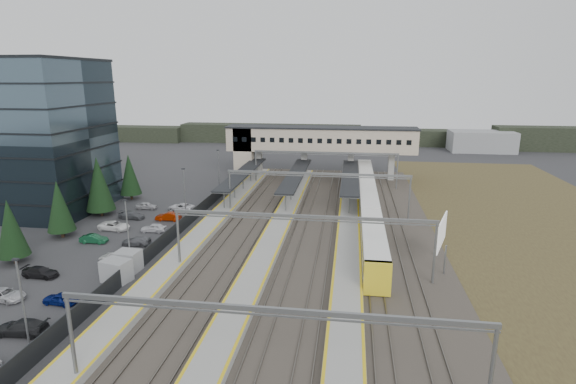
# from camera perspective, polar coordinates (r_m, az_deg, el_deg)

# --- Properties ---
(ground) EXTENTS (220.00, 220.00, 0.00)m
(ground) POSITION_cam_1_polar(r_m,az_deg,el_deg) (60.05, -8.95, -6.68)
(ground) COLOR #2B2B2D
(ground) RESTS_ON ground
(office_building) EXTENTS (24.30, 18.30, 24.30)m
(office_building) POSITION_cam_1_polar(r_m,az_deg,el_deg) (84.70, -30.90, 6.12)
(office_building) COLOR #3A4C59
(office_building) RESTS_ON ground
(conifer_row) EXTENTS (4.42, 49.82, 9.50)m
(conifer_row) POSITION_cam_1_polar(r_m,az_deg,el_deg) (65.21, -29.01, -2.19)
(conifer_row) COLOR black
(conifer_row) RESTS_ON ground
(car_park) EXTENTS (10.60, 44.80, 1.29)m
(car_park) POSITION_cam_1_polar(r_m,az_deg,el_deg) (60.13, -22.88, -7.05)
(car_park) COLOR #A7A6AA
(car_park) RESTS_ON ground
(lampposts) EXTENTS (0.50, 53.25, 8.07)m
(lampposts) POSITION_cam_1_polar(r_m,az_deg,el_deg) (62.53, -15.81, -2.02)
(lampposts) COLOR slate
(lampposts) RESTS_ON ground
(fence) EXTENTS (0.08, 90.00, 2.00)m
(fence) POSITION_cam_1_polar(r_m,az_deg,el_deg) (66.23, -13.14, -3.95)
(fence) COLOR #26282B
(fence) RESTS_ON ground
(relay_cabin_near) EXTENTS (3.29, 2.72, 2.40)m
(relay_cabin_near) POSITION_cam_1_polar(r_m,az_deg,el_deg) (52.41, -20.96, -9.31)
(relay_cabin_near) COLOR gray
(relay_cabin_near) RESTS_ON ground
(relay_cabin_far) EXTENTS (2.74, 2.35, 2.36)m
(relay_cabin_far) POSITION_cam_1_polar(r_m,az_deg,el_deg) (54.59, -19.63, -8.25)
(relay_cabin_far) COLOR gray
(relay_cabin_far) RESTS_ON ground
(rail_corridor) EXTENTS (34.00, 90.00, 0.92)m
(rail_corridor) POSITION_cam_1_polar(r_m,az_deg,el_deg) (62.65, 0.61, -5.31)
(rail_corridor) COLOR #39352D
(rail_corridor) RESTS_ON ground
(canopies) EXTENTS (23.10, 30.00, 3.28)m
(canopies) POSITION_cam_1_polar(r_m,az_deg,el_deg) (82.96, 0.99, 2.22)
(canopies) COLOR black
(canopies) RESTS_ON ground
(footbridge) EXTENTS (40.40, 6.40, 11.20)m
(footbridge) POSITION_cam_1_polar(r_m,az_deg,el_deg) (96.87, 2.51, 6.38)
(footbridge) COLOR tan
(footbridge) RESTS_ON ground
(gantries) EXTENTS (28.40, 62.28, 7.17)m
(gantries) POSITION_cam_1_polar(r_m,az_deg,el_deg) (58.76, 2.95, -0.84)
(gantries) COLOR slate
(gantries) RESTS_ON ground
(train) EXTENTS (2.75, 57.42, 3.46)m
(train) POSITION_cam_1_polar(r_m,az_deg,el_deg) (72.72, 10.17, -1.35)
(train) COLOR white
(train) RESTS_ON ground
(billboard) EXTENTS (2.19, 6.39, 5.78)m
(billboard) POSITION_cam_1_polar(r_m,az_deg,el_deg) (54.83, 18.94, -5.01)
(billboard) COLOR slate
(billboard) RESTS_ON ground
(scrub_east) EXTENTS (34.00, 120.00, 0.06)m
(scrub_east) POSITION_cam_1_polar(r_m,az_deg,el_deg) (68.32, 31.98, -6.13)
(scrub_east) COLOR #423721
(scrub_east) RESTS_ON ground
(treeline_far) EXTENTS (170.00, 19.00, 7.00)m
(treeline_far) POSITION_cam_1_polar(r_m,az_deg,el_deg) (147.09, 10.73, 6.94)
(treeline_far) COLOR black
(treeline_far) RESTS_ON ground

